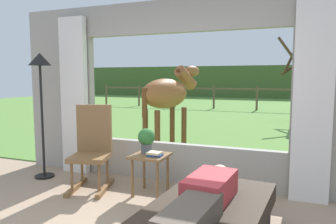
{
  "coord_description": "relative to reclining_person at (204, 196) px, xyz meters",
  "views": [
    {
      "loc": [
        1.45,
        -1.93,
        1.48
      ],
      "look_at": [
        0.0,
        1.8,
        1.05
      ],
      "focal_mm": 33.86,
      "sensor_mm": 36.0,
      "label": 1
    }
  ],
  "objects": [
    {
      "name": "reclining_person",
      "position": [
        0.0,
        0.0,
        0.0
      ],
      "size": [
        0.39,
        1.44,
        0.22
      ],
      "rotation": [
        0.0,
        0.0,
        -0.09
      ],
      "color": "#B23338",
      "rests_on": "recliner_sofa"
    },
    {
      "name": "book_stack",
      "position": [
        -0.91,
        1.08,
        0.03
      ],
      "size": [
        0.19,
        0.16,
        0.06
      ],
      "color": "#23478C",
      "rests_on": "side_table"
    },
    {
      "name": "pasture_fence_line",
      "position": [
        -0.83,
        12.5,
        0.22
      ],
      "size": [
        16.1,
        0.1,
        1.1
      ],
      "color": "brown",
      "rests_on": "outdoor_pasture_lawn"
    },
    {
      "name": "horse",
      "position": [
        -1.71,
        3.58,
        0.63
      ],
      "size": [
        0.93,
        1.81,
        1.73
      ],
      "rotation": [
        0.0,
        0.0,
        -0.33
      ],
      "color": "brown",
      "rests_on": "outdoor_pasture_lawn"
    },
    {
      "name": "curtain_panel_left",
      "position": [
        -2.52,
        1.62,
        0.68
      ],
      "size": [
        0.44,
        0.1,
        2.4
      ],
      "primitive_type": "cube",
      "color": "silver",
      "rests_on": "ground_plane"
    },
    {
      "name": "outdoor_pasture_lawn",
      "position": [
        -0.83,
        12.66,
        -0.51
      ],
      "size": [
        36.0,
        21.68,
        0.02
      ],
      "primitive_type": "cube",
      "color": "#568438",
      "rests_on": "ground_plane"
    },
    {
      "name": "rocking_chair",
      "position": [
        -1.84,
        1.1,
        0.02
      ],
      "size": [
        0.63,
        0.78,
        1.12
      ],
      "rotation": [
        0.0,
        0.0,
        0.28
      ],
      "color": "brown",
      "rests_on": "ground_plane"
    },
    {
      "name": "side_table",
      "position": [
        -1.0,
        1.14,
        -0.1
      ],
      "size": [
        0.44,
        0.44,
        0.52
      ],
      "color": "brown",
      "rests_on": "ground_plane"
    },
    {
      "name": "back_wall_with_window",
      "position": [
        -0.83,
        1.76,
        0.73
      ],
      "size": [
        5.2,
        0.12,
        2.55
      ],
      "color": "#9E998E",
      "rests_on": "ground_plane"
    },
    {
      "name": "curtain_panel_right",
      "position": [
        0.86,
        1.62,
        0.68
      ],
      "size": [
        0.44,
        0.1,
        2.4
      ],
      "primitive_type": "cube",
      "color": "silver",
      "rests_on": "ground_plane"
    },
    {
      "name": "pasture_tree",
      "position": [
        0.85,
        8.94,
        0.99
      ],
      "size": [
        1.38,
        1.32,
        3.43
      ],
      "color": "#4C3823",
      "rests_on": "outdoor_pasture_lawn"
    },
    {
      "name": "potted_plant",
      "position": [
        -1.08,
        1.2,
        0.18
      ],
      "size": [
        0.22,
        0.22,
        0.32
      ],
      "color": "#4C5156",
      "rests_on": "side_table"
    },
    {
      "name": "distant_hill_ridge",
      "position": [
        -0.83,
        22.5,
        0.68
      ],
      "size": [
        36.0,
        2.0,
        2.4
      ],
      "primitive_type": "cube",
      "color": "#435E2C",
      "rests_on": "ground_plane"
    },
    {
      "name": "floor_lamp_left",
      "position": [
        -2.78,
        1.21,
        0.97
      ],
      "size": [
        0.32,
        0.32,
        1.84
      ],
      "color": "black",
      "rests_on": "ground_plane"
    }
  ]
}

